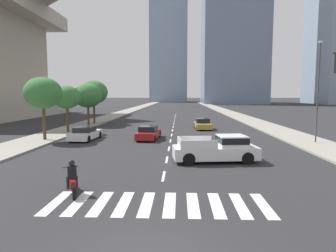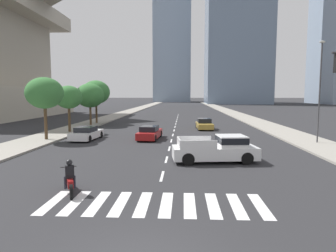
{
  "view_description": "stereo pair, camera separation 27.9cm",
  "coord_description": "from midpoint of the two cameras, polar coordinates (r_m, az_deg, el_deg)",
  "views": [
    {
      "loc": [
        0.81,
        -6.95,
        4.23
      ],
      "look_at": [
        0.0,
        14.23,
        2.0
      ],
      "focal_mm": 31.93,
      "sensor_mm": 36.0,
      "label": 1
    },
    {
      "loc": [
        1.09,
        -6.94,
        4.23
      ],
      "look_at": [
        0.0,
        14.23,
        2.0
      ],
      "focal_mm": 31.93,
      "sensor_mm": 36.0,
      "label": 2
    }
  ],
  "objects": [
    {
      "name": "sidewalk_east",
      "position": [
        38.87,
        19.14,
        -0.47
      ],
      "size": [
        4.0,
        260.0,
        0.15
      ],
      "primitive_type": "cube",
      "color": "gray",
      "rests_on": "ground"
    },
    {
      "name": "sidewalk_west",
      "position": [
        39.46,
        -17.42,
        -0.32
      ],
      "size": [
        4.0,
        260.0,
        0.15
      ],
      "primitive_type": "cube",
      "color": "gray",
      "rests_on": "ground"
    },
    {
      "name": "crosswalk_near",
      "position": [
        11.99,
        -2.58,
        -14.64
      ],
      "size": [
        8.55,
        2.71,
        0.01
      ],
      "color": "silver",
      "rests_on": "ground"
    },
    {
      "name": "lane_divider_center",
      "position": [
        39.42,
        0.8,
        -0.15
      ],
      "size": [
        0.14,
        50.0,
        0.01
      ],
      "color": "silver",
      "rests_on": "ground"
    },
    {
      "name": "motorcycle_lead",
      "position": [
        13.69,
        -18.41,
        -9.77
      ],
      "size": [
        1.16,
        2.09,
        1.49
      ],
      "rotation": [
        0.0,
        0.0,
        2.0
      ],
      "color": "black",
      "rests_on": "ground"
    },
    {
      "name": "pickup_truck",
      "position": [
        19.17,
        9.35,
        -4.35
      ],
      "size": [
        5.47,
        2.52,
        1.67
      ],
      "rotation": [
        0.0,
        0.0,
        0.11
      ],
      "color": "silver",
      "rests_on": "ground"
    },
    {
      "name": "sedan_white_0",
      "position": [
        29.05,
        -15.75,
        -1.43
      ],
      "size": [
        2.12,
        4.5,
        1.25
      ],
      "rotation": [
        0.0,
        0.0,
        1.5
      ],
      "color": "silver",
      "rests_on": "ground"
    },
    {
      "name": "sedan_gold_1",
      "position": [
        36.99,
        6.41,
        0.34
      ],
      "size": [
        2.0,
        4.29,
        1.32
      ],
      "rotation": [
        0.0,
        0.0,
        -1.53
      ],
      "color": "#B28E38",
      "rests_on": "ground"
    },
    {
      "name": "sedan_red_2",
      "position": [
        28.52,
        -3.98,
        -1.34
      ],
      "size": [
        2.11,
        4.7,
        1.28
      ],
      "rotation": [
        0.0,
        0.0,
        1.48
      ],
      "color": "maroon",
      "rests_on": "ground"
    },
    {
      "name": "street_lamp_east",
      "position": [
        28.47,
        26.53,
        6.99
      ],
      "size": [
        0.5,
        0.24,
        8.54
      ],
      "color": "#3F3F42",
      "rests_on": "sidewalk_east"
    },
    {
      "name": "street_tree_nearest",
      "position": [
        29.33,
        -23.02,
        5.79
      ],
      "size": [
        3.35,
        3.35,
        5.66
      ],
      "color": "#4C3823",
      "rests_on": "sidewalk_west"
    },
    {
      "name": "street_tree_second",
      "position": [
        34.55,
        -18.99,
        5.19
      ],
      "size": [
        2.96,
        2.96,
        5.07
      ],
      "color": "#4C3823",
      "rests_on": "sidewalk_west"
    },
    {
      "name": "street_tree_third",
      "position": [
        41.68,
        -15.24,
        5.63
      ],
      "size": [
        3.81,
        3.81,
        5.59
      ],
      "color": "#4C3823",
      "rests_on": "sidewalk_west"
    },
    {
      "name": "street_tree_fourth",
      "position": [
        44.36,
        -14.18,
        6.26
      ],
      "size": [
        3.98,
        3.98,
        6.12
      ],
      "color": "#4C3823",
      "rests_on": "sidewalk_west"
    },
    {
      "name": "office_tower_left_skyline",
      "position": [
        183.4,
        0.13,
        16.82
      ],
      "size": [
        21.18,
        23.77,
        78.34
      ],
      "color": "#8C9EB2",
      "rests_on": "ground"
    }
  ]
}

